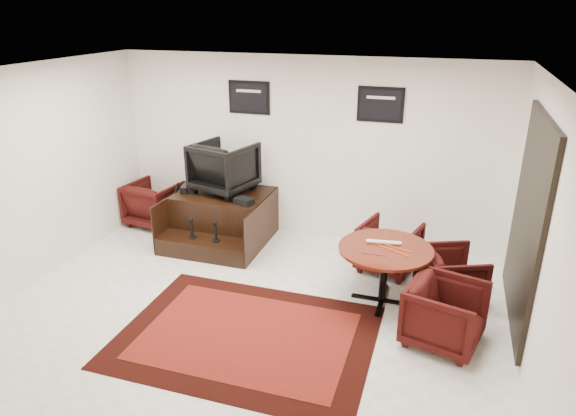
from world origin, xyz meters
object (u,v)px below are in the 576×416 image
object	(u,v)px
meeting_table	(385,254)
table_chair_back	(389,245)
table_chair_window	(451,273)
armchair_side	(154,201)
table_chair_corner	(446,312)
shine_chair	(224,165)
shine_podium	(223,218)

from	to	relation	value
meeting_table	table_chair_back	distance (m)	0.91
table_chair_window	armchair_side	bearing A→B (deg)	55.50
table_chair_window	table_chair_corner	distance (m)	0.97
table_chair_corner	table_chair_back	bearing A→B (deg)	42.15
meeting_table	table_chair_back	size ratio (longest dim) A/B	1.50
shine_chair	armchair_side	distance (m)	1.55
meeting_table	table_chair_corner	world-z (taller)	table_chair_corner
shine_podium	table_chair_corner	bearing A→B (deg)	-27.11
armchair_side	table_chair_corner	size ratio (longest dim) A/B	1.03
shine_podium	table_chair_window	bearing A→B (deg)	-12.69
shine_chair	table_chair_corner	size ratio (longest dim) A/B	1.10
shine_chair	armchair_side	size ratio (longest dim) A/B	1.07
shine_podium	table_chair_corner	size ratio (longest dim) A/B	1.91
armchair_side	table_chair_window	bearing A→B (deg)	176.55
armchair_side	table_chair_window	world-z (taller)	armchair_side
shine_podium	table_chair_window	distance (m)	3.55
table_chair_back	table_chair_corner	xyz separation A→B (m)	(0.79, -1.51, 0.01)
table_chair_window	shine_chair	bearing A→B (deg)	52.01
meeting_table	table_chair_window	xyz separation A→B (m)	(0.79, 0.33, -0.29)
shine_podium	table_chair_back	bearing A→B (deg)	-5.20
armchair_side	shine_chair	bearing A→B (deg)	-174.08
shine_podium	meeting_table	xyz separation A→B (m)	(2.67, -1.11, 0.31)
shine_chair	meeting_table	bearing A→B (deg)	169.63
table_chair_back	shine_chair	bearing A→B (deg)	7.20
shine_podium	shine_chair	world-z (taller)	shine_chair
armchair_side	shine_podium	bearing A→B (deg)	179.64
shine_podium	table_chair_back	distance (m)	2.64
shine_chair	meeting_table	xyz separation A→B (m)	(2.67, -1.26, -0.53)
armchair_side	table_chair_back	bearing A→B (deg)	-178.23
meeting_table	table_chair_corner	bearing A→B (deg)	-40.61
meeting_table	table_chair_window	bearing A→B (deg)	22.39
meeting_table	table_chair_window	size ratio (longest dim) A/B	1.57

